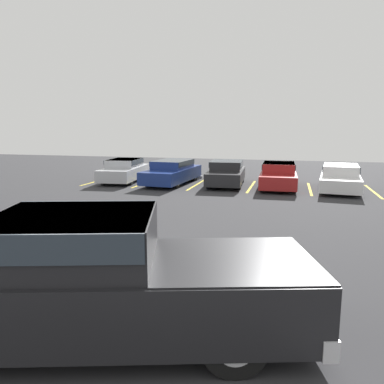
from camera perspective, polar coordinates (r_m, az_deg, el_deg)
name	(u,v)px	position (r m, az deg, el deg)	size (l,w,h in m)	color
ground_plane	(89,304)	(6.93, -15.47, -16.07)	(60.00, 60.00, 0.00)	#2D2D30
stall_stripe_a	(99,180)	(21.92, -13.93, 1.71)	(0.12, 4.04, 0.01)	yellow
stall_stripe_b	(146,182)	(20.71, -6.95, 1.47)	(0.12, 4.04, 0.01)	yellow
stall_stripe_c	(197,184)	(19.83, 0.76, 1.17)	(0.12, 4.04, 0.01)	yellow
stall_stripe_d	(251,187)	(19.35, 9.01, 0.83)	(0.12, 4.04, 0.01)	yellow
stall_stripe_e	(310,189)	(19.28, 17.51, 0.46)	(0.12, 4.04, 0.01)	yellow
stall_stripe_f	(373,191)	(19.63, 25.87, 0.09)	(0.12, 4.04, 0.01)	yellow
pickup_truck	(98,279)	(5.52, -14.08, -12.71)	(6.38, 3.68, 1.82)	black
parked_sedan_a	(124,170)	(21.22, -10.27, 3.37)	(2.15, 4.38, 1.24)	#B7BABF
parked_sedan_b	(172,171)	(20.05, -3.01, 3.20)	(2.12, 4.84, 1.26)	navy
parked_sedan_c	(226,172)	(19.64, 5.28, 3.03)	(1.99, 4.34, 1.27)	#232326
parked_sedan_d	(278,175)	(19.16, 13.04, 2.60)	(1.81, 4.31, 1.26)	maroon
parked_sedan_e	(340,177)	(19.28, 21.66, 2.17)	(2.21, 4.68, 1.22)	silver
wheel_stop_curb	(189,177)	(22.44, -0.39, 2.36)	(1.60, 0.20, 0.14)	#B7B2A8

